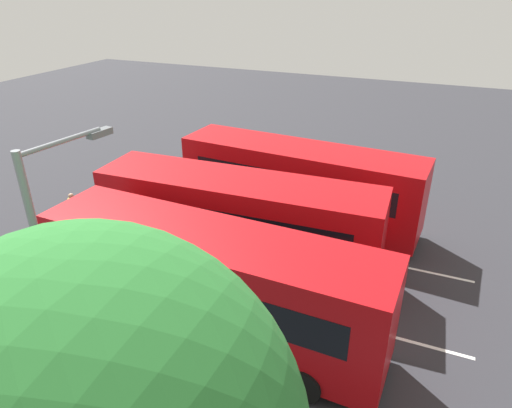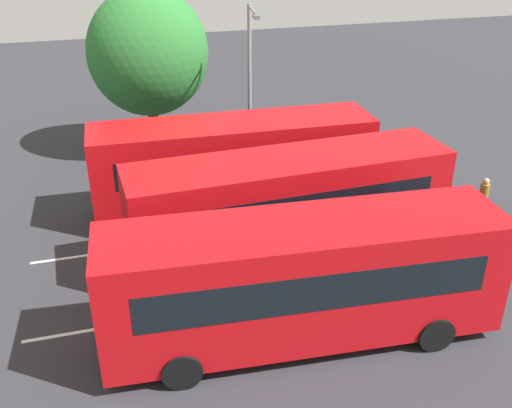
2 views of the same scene
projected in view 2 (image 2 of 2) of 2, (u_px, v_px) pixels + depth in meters
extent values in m
plane|color=#2B2B30|center=(282.00, 259.00, 18.67)|extent=(73.34, 73.34, 0.00)
cube|color=#B70C11|center=(303.00, 278.00, 14.48)|extent=(10.07, 3.06, 3.03)
cube|color=black|center=(489.00, 229.00, 15.01)|extent=(0.26, 2.09, 1.27)
cube|color=black|center=(291.00, 242.00, 15.32)|extent=(8.32, 0.66, 0.97)
cube|color=black|center=(318.00, 293.00, 13.31)|extent=(8.32, 0.66, 0.97)
cube|color=black|center=(494.00, 211.00, 14.78)|extent=(0.23, 1.90, 0.32)
cube|color=black|center=(476.00, 296.00, 15.98)|extent=(0.25, 2.18, 0.36)
cylinder|color=black|center=(398.00, 283.00, 16.67)|extent=(0.98, 0.35, 0.96)
cylinder|color=black|center=(435.00, 333.00, 14.71)|extent=(0.98, 0.35, 0.96)
cylinder|color=black|center=(174.00, 311.00, 15.51)|extent=(0.98, 0.35, 0.96)
cylinder|color=black|center=(182.00, 370.00, 13.55)|extent=(0.98, 0.35, 0.96)
cube|color=#B70C11|center=(289.00, 203.00, 18.07)|extent=(10.02, 2.81, 3.03)
cube|color=black|center=(431.00, 159.00, 19.07)|extent=(0.21, 2.09, 1.27)
cube|color=black|center=(276.00, 178.00, 18.87)|extent=(8.33, 0.45, 0.97)
cube|color=black|center=(304.00, 210.00, 16.92)|extent=(8.33, 0.45, 0.97)
cube|color=black|center=(434.00, 144.00, 18.84)|extent=(0.18, 1.90, 0.32)
cube|color=black|center=(423.00, 216.00, 20.05)|extent=(0.20, 2.18, 0.36)
cylinder|color=black|center=(361.00, 211.00, 20.53)|extent=(0.97, 0.32, 0.96)
cylinder|color=black|center=(394.00, 243.00, 18.63)|extent=(0.97, 0.32, 0.96)
cylinder|color=black|center=(183.00, 241.00, 18.75)|extent=(0.97, 0.32, 0.96)
cylinder|color=black|center=(199.00, 279.00, 16.85)|extent=(0.97, 0.32, 0.96)
cube|color=#B70C11|center=(234.00, 162.00, 20.94)|extent=(10.00, 2.72, 3.03)
cube|color=black|center=(364.00, 129.00, 21.61)|extent=(0.19, 2.09, 1.27)
cube|color=black|center=(227.00, 141.00, 21.77)|extent=(8.33, 0.37, 0.97)
cube|color=black|center=(241.00, 165.00, 19.77)|extent=(8.33, 0.37, 0.97)
cube|color=black|center=(366.00, 116.00, 21.38)|extent=(0.17, 1.90, 0.32)
cube|color=black|center=(360.00, 181.00, 22.58)|extent=(0.18, 2.18, 0.36)
cylinder|color=black|center=(307.00, 176.00, 23.21)|extent=(0.97, 0.31, 0.96)
cylinder|color=black|center=(326.00, 200.00, 21.27)|extent=(0.97, 0.31, 0.96)
cylinder|color=black|center=(145.00, 192.00, 21.86)|extent=(0.97, 0.31, 0.96)
cylinder|color=black|center=(150.00, 221.00, 19.92)|extent=(0.97, 0.31, 0.96)
cylinder|color=#232833|center=(483.00, 211.00, 20.75)|extent=(0.13, 0.13, 0.80)
cylinder|color=#232833|center=(478.00, 210.00, 20.81)|extent=(0.13, 0.13, 0.80)
cylinder|color=olive|center=(484.00, 192.00, 20.45)|extent=(0.45, 0.45, 0.63)
sphere|color=tan|center=(486.00, 181.00, 20.26)|extent=(0.22, 0.22, 0.22)
cylinder|color=gray|center=(250.00, 89.00, 23.88)|extent=(0.16, 0.16, 6.68)
cylinder|color=gray|center=(253.00, 10.00, 21.57)|extent=(0.35, 1.87, 0.10)
cube|color=slate|center=(256.00, 17.00, 20.78)|extent=(0.27, 0.58, 0.14)
cylinder|color=#4C3823|center=(154.00, 124.00, 26.18)|extent=(0.44, 0.44, 2.55)
ellipsoid|color=#28702D|center=(148.00, 53.00, 24.72)|extent=(5.10, 4.59, 5.35)
cube|color=silver|center=(302.00, 294.00, 17.01)|extent=(15.42, 0.12, 0.01)
cube|color=silver|center=(264.00, 230.00, 20.31)|extent=(15.42, 0.12, 0.01)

